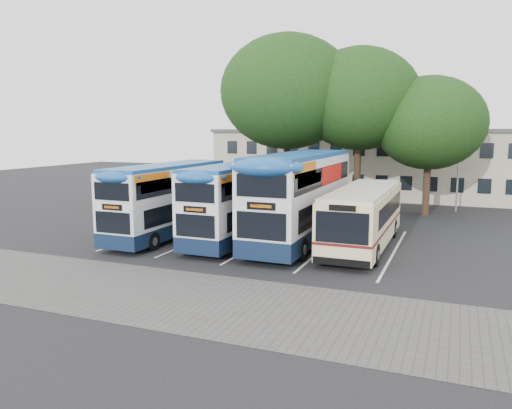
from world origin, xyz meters
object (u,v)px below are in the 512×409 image
object	(u,v)px
tree_mid	(359,99)
bus_single	(364,214)
tree_left	(287,92)
lamp_post	(460,144)
tree_right	(430,123)
bus_dd_mid	(240,198)
bus_dd_left	(169,197)
bus_dd_right	(301,194)

from	to	relation	value
tree_mid	bus_single	size ratio (longest dim) A/B	1.16
tree_left	tree_mid	world-z (taller)	tree_left
lamp_post	tree_left	bearing A→B (deg)	-162.95
tree_mid	tree_right	world-z (taller)	tree_mid
tree_right	bus_dd_mid	size ratio (longest dim) A/B	0.97
tree_right	bus_dd_left	xyz separation A→B (m)	(-13.22, -13.42, -4.29)
tree_right	bus_dd_left	bearing A→B (deg)	-134.58
bus_single	tree_left	bearing A→B (deg)	126.59
tree_right	bus_single	world-z (taller)	tree_right
lamp_post	tree_right	bearing A→B (deg)	-129.58
tree_mid	bus_dd_mid	distance (m)	14.42
tree_right	bus_dd_mid	xyz separation A→B (m)	(-9.07, -12.68, -4.25)
bus_dd_mid	bus_dd_right	size ratio (longest dim) A/B	0.88
bus_dd_left	lamp_post	bearing A→B (deg)	46.15
bus_dd_left	tree_left	bearing A→B (deg)	76.05
bus_dd_left	bus_dd_mid	xyz separation A→B (m)	(4.15, 0.73, 0.04)
lamp_post	tree_left	xyz separation A→B (m)	(-12.26, -3.76, 3.85)
tree_left	tree_mid	distance (m)	5.37
bus_dd_mid	bus_dd_right	world-z (taller)	bus_dd_right
bus_dd_left	bus_dd_right	distance (m)	7.59
bus_dd_left	tree_right	bearing A→B (deg)	45.42
lamp_post	bus_single	bearing A→B (deg)	-107.18
bus_dd_mid	bus_single	distance (m)	6.77
tree_left	bus_dd_mid	distance (m)	13.22
bus_dd_right	bus_single	size ratio (longest dim) A/B	1.12
bus_dd_mid	bus_single	size ratio (longest dim) A/B	0.98
tree_mid	bus_dd_right	bearing A→B (deg)	-93.93
tree_mid	bus_dd_right	xyz separation A→B (m)	(-0.81, -11.75, -5.69)
bus_dd_right	bus_single	bearing A→B (deg)	2.64
tree_right	bus_dd_left	world-z (taller)	tree_right
bus_dd_left	bus_single	bearing A→B (deg)	8.30
bus_single	tree_mid	bearing A→B (deg)	102.61
tree_left	bus_dd_left	distance (m)	14.16
tree_mid	bus_dd_mid	world-z (taller)	tree_mid
tree_left	bus_single	distance (m)	14.97
lamp_post	tree_mid	distance (m)	8.21
tree_right	bus_dd_right	world-z (taller)	tree_right
tree_mid	bus_dd_left	world-z (taller)	tree_mid
tree_left	bus_single	xyz separation A→B (m)	(7.83, -10.55, -7.17)
tree_mid	bus_dd_left	size ratio (longest dim) A/B	1.21
lamp_post	bus_dd_mid	world-z (taller)	lamp_post
bus_dd_mid	bus_dd_right	distance (m)	3.38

